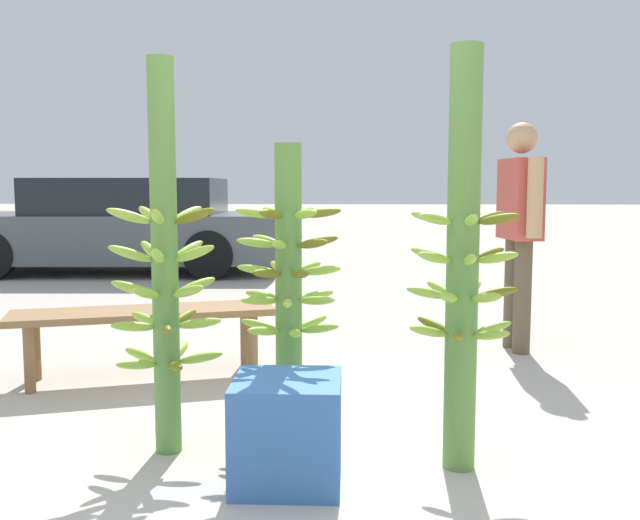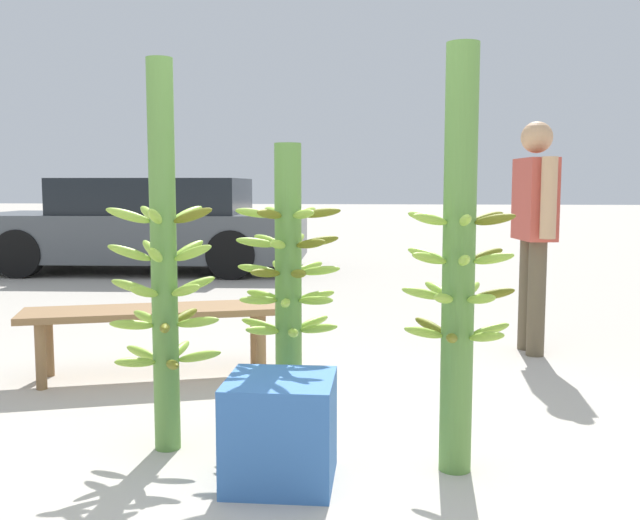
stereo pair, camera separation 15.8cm
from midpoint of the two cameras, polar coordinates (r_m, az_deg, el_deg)
The scene contains 8 objects.
ground_plane at distance 2.99m, azimuth -3.01°, elevation -16.64°, with size 80.00×80.00×0.00m, color #B2AA9E.
banana_stalk_left at distance 3.11m, azimuth -13.74°, elevation -0.57°, with size 0.48×0.48×1.68m.
banana_stalk_center at distance 3.24m, azimuth -3.93°, elevation -2.05°, with size 0.48×0.48×1.34m.
banana_stalk_right at distance 2.88m, azimuth 9.80°, elevation -0.31°, with size 0.45×0.45×1.70m.
vendor_person at distance 5.08m, azimuth 14.83°, elevation 3.35°, with size 0.24×0.64×1.58m.
market_bench at distance 4.39m, azimuth -14.91°, elevation -4.59°, with size 1.58×0.85×0.42m.
parked_car at distance 9.86m, azimuth -16.00°, elevation 2.62°, with size 4.36×2.01×1.24m.
produce_crate at distance 2.84m, azimuth -4.26°, elevation -13.46°, with size 0.41×0.41×0.41m.
Camera 1 is at (0.19, -2.76, 1.15)m, focal length 40.00 mm.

